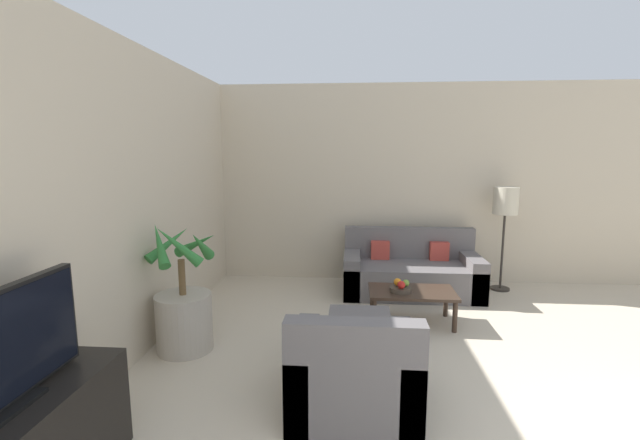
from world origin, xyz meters
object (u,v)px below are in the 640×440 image
floor_lamp (505,206)px  fruit_bowl (401,289)px  apple_green (406,283)px  armchair (354,373)px  apple_red (401,285)px  ottoman (359,336)px  potted_palm (184,310)px  coffee_table (412,295)px  sofa_loveseat (410,272)px  orange_fruit (397,282)px

floor_lamp → fruit_bowl: bearing=-138.7°
apple_green → armchair: 1.67m
apple_red → armchair: bearing=-108.0°
ottoman → potted_palm: bearing=179.8°
potted_palm → ottoman: potted_palm is taller
coffee_table → apple_green: bearing=-171.8°
floor_lamp → coffee_table: 1.96m
potted_palm → apple_green: potted_palm is taller
potted_palm → coffee_table: (2.14, 0.79, -0.07)m
apple_green → sofa_loveseat: bearing=79.9°
coffee_table → apple_green: 0.15m
potted_palm → floor_lamp: 4.06m
coffee_table → fruit_bowl: 0.15m
potted_palm → apple_green: bearing=20.6°
orange_fruit → fruit_bowl: bearing=-59.3°
sofa_loveseat → fruit_bowl: bearing=-102.8°
armchair → floor_lamp: bearing=55.5°
potted_palm → apple_red: 2.13m
potted_palm → fruit_bowl: 2.15m
fruit_bowl → orange_fruit: 0.09m
sofa_loveseat → apple_red: (-0.24, -1.11, 0.18)m
floor_lamp → orange_fruit: bearing=-140.4°
sofa_loveseat → orange_fruit: (-0.27, -1.01, 0.18)m
apple_green → ottoman: bearing=-121.9°
ottoman → coffee_table: bearing=55.1°
apple_green → orange_fruit: size_ratio=0.89×
sofa_loveseat → apple_green: 1.05m
fruit_bowl → apple_green: size_ratio=3.26×
apple_red → potted_palm: bearing=-161.1°
apple_green → coffee_table: bearing=8.2°
potted_palm → apple_red: bearing=18.9°
coffee_table → armchair: (-0.60, -1.57, -0.05)m
sofa_loveseat → ottoman: bearing=-110.4°
armchair → ottoman: armchair is taller
coffee_table → apple_green: size_ratio=12.85×
armchair → ottoman: 0.78m
sofa_loveseat → fruit_bowl: 1.09m
coffee_table → apple_red: bearing=-141.0°
fruit_bowl → ottoman: bearing=-120.0°
coffee_table → apple_green: (-0.07, -0.01, 0.13)m
sofa_loveseat → apple_green: size_ratio=24.40×
fruit_bowl → apple_red: size_ratio=2.78×
floor_lamp → orange_fruit: (-1.46, -1.21, -0.67)m
apple_red → orange_fruit: size_ratio=1.04×
floor_lamp → coffee_table: bearing=-137.2°
orange_fruit → armchair: size_ratio=0.09×
armchair → ottoman: bearing=86.5°
apple_green → armchair: (-0.54, -1.57, -0.18)m
fruit_bowl → coffee_table: bearing=20.8°
apple_red → sofa_loveseat: bearing=77.8°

